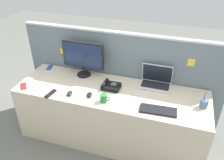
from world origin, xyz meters
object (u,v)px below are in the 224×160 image
Objects in this scene: computer_mouse_right_hand at (70,93)px; cell_phone_red_case at (23,86)px; coffee_mug at (104,98)px; laptop at (156,80)px; computer_mouse_left_hand at (89,95)px; tv_remote at (51,94)px; keyboard_main at (158,110)px; pen_cup at (204,103)px; desktop_monitor at (83,57)px; desk_phone at (111,86)px; cell_phone_blue_case at (49,68)px.

computer_mouse_right_hand reaches higher than cell_phone_red_case.
laptop is at bearing 45.43° from coffee_mug.
tv_remote is at bearing 174.26° from computer_mouse_left_hand.
computer_mouse_left_hand is 0.20m from coffee_mug.
laptop is 1.27m from tv_remote.
coffee_mug is (0.19, -0.05, 0.03)m from computer_mouse_left_hand.
computer_mouse_left_hand reaches higher than tv_remote.
computer_mouse_left_hand is at bearing 166.64° from coffee_mug.
pen_cup reaches higher than keyboard_main.
desktop_monitor is 5.45× the size of computer_mouse_left_hand.
desk_phone is at bearing -24.61° from desktop_monitor.
cell_phone_red_case is 0.51m from cell_phone_blue_case.
desktop_monitor is 3.02× the size of pen_cup.
computer_mouse_right_hand is at bearing -36.63° from cell_phone_red_case.
cell_phone_red_case is at bearing -179.14° from coffee_mug.
desk_phone reaches higher than computer_mouse_right_hand.
coffee_mug is (0.98, -0.50, 0.04)m from cell_phone_blue_case.
laptop reaches higher than computer_mouse_right_hand.
keyboard_main is 2.56× the size of cell_phone_red_case.
laptop is 0.50m from keyboard_main.
coffee_mug is (-1.05, -0.23, -0.00)m from pen_cup.
cell_phone_red_case is 1.33× the size of coffee_mug.
laptop is 2.06× the size of pen_cup.
desk_phone is 0.99m from cell_phone_blue_case.
pen_cup reaches higher than coffee_mug.
tv_remote reaches higher than cell_phone_blue_case.
coffee_mug is (0.01, -0.27, 0.02)m from desk_phone.
computer_mouse_right_hand is 0.59× the size of tv_remote.
desktop_monitor is at bearing 1.04° from cell_phone_red_case.
desktop_monitor reaches higher than tv_remote.
tv_remote is (-1.13, -0.57, -0.06)m from laptop.
laptop is 0.56m from desk_phone.
tv_remote reaches higher than cell_phone_red_case.
computer_mouse_left_hand is 0.59× the size of tv_remote.
cell_phone_red_case is at bearing -173.35° from pen_cup.
computer_mouse_right_hand is 1.00× the size of computer_mouse_left_hand.
laptop is 1.62m from cell_phone_red_case.
laptop is 3.73× the size of computer_mouse_left_hand.
tv_remote is (-0.62, -0.34, -0.02)m from desk_phone.
keyboard_main is at bearing -23.73° from desktop_monitor.
pen_cup is (1.24, 0.18, 0.03)m from computer_mouse_left_hand.
computer_mouse_right_hand is at bearing 171.43° from computer_mouse_left_hand.
desktop_monitor is 5.45× the size of computer_mouse_right_hand.
pen_cup is (0.55, -0.28, -0.02)m from laptop.
pen_cup reaches higher than computer_mouse_left_hand.
desk_phone reaches higher than computer_mouse_left_hand.
desktop_monitor is 0.96m from laptop.
pen_cup reaches higher than cell_phone_red_case.
pen_cup is at bearing 12.25° from coffee_mug.
keyboard_main is 1.23m from tv_remote.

